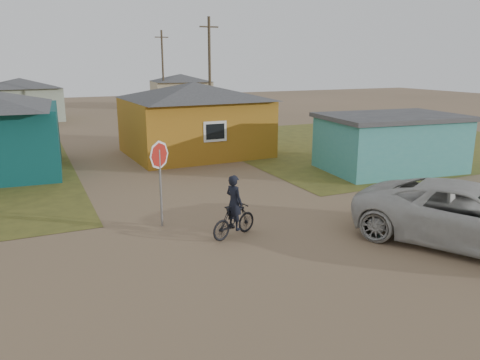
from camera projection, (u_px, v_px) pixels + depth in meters
name	position (u px, v px, depth m)	size (l,w,h in m)	color
ground	(280.00, 253.00, 12.54)	(120.00, 120.00, 0.00)	#7D6348
grass_ne	(372.00, 142.00, 29.64)	(20.00, 18.00, 0.00)	brown
house_yellow	(194.00, 118.00, 25.38)	(7.72, 6.76, 3.90)	#A16A18
shed_turquoise	(390.00, 142.00, 21.78)	(6.71, 4.93, 2.60)	teal
house_pale_west	(22.00, 99.00, 39.61)	(7.04, 6.15, 3.60)	gray
house_beige_east	(181.00, 90.00, 51.35)	(6.95, 6.05, 3.60)	tan
utility_pole_near	(210.00, 73.00, 33.52)	(1.40, 0.20, 8.00)	#483C2B
utility_pole_far	(163.00, 69.00, 48.01)	(1.40, 0.20, 8.00)	#483C2B
stop_sign	(160.00, 164.00, 14.11)	(0.86, 0.25, 2.69)	gray
cyclist	(234.00, 215.00, 13.55)	(1.70, 1.00, 1.85)	black
vehicle	(471.00, 216.00, 12.84)	(2.85, 6.19, 1.72)	#B6B6B2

